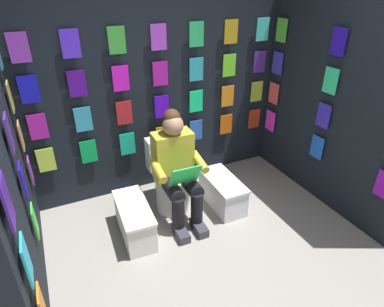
{
  "coord_description": "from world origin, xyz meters",
  "views": [
    {
      "loc": [
        1.21,
        1.3,
        2.31
      ],
      "look_at": [
        0.05,
        -1.13,
        0.85
      ],
      "focal_mm": 30.7,
      "sensor_mm": 36.0,
      "label": 1
    }
  ],
  "objects_px": {
    "toilet": "(170,180)",
    "person_reading": "(177,168)",
    "comic_longbox_near": "(222,192)",
    "comic_longbox_far": "(135,220)"
  },
  "relations": [
    {
      "from": "comic_longbox_near",
      "to": "comic_longbox_far",
      "type": "relative_size",
      "value": 0.94
    },
    {
      "from": "toilet",
      "to": "comic_longbox_far",
      "type": "height_order",
      "value": "toilet"
    },
    {
      "from": "toilet",
      "to": "person_reading",
      "type": "relative_size",
      "value": 0.65
    },
    {
      "from": "person_reading",
      "to": "comic_longbox_near",
      "type": "height_order",
      "value": "person_reading"
    },
    {
      "from": "comic_longbox_near",
      "to": "person_reading",
      "type": "bearing_deg",
      "value": -3.18
    },
    {
      "from": "person_reading",
      "to": "comic_longbox_near",
      "type": "distance_m",
      "value": 0.68
    },
    {
      "from": "comic_longbox_near",
      "to": "comic_longbox_far",
      "type": "bearing_deg",
      "value": 3.99
    },
    {
      "from": "person_reading",
      "to": "comic_longbox_near",
      "type": "relative_size",
      "value": 1.82
    },
    {
      "from": "person_reading",
      "to": "toilet",
      "type": "bearing_deg",
      "value": -89.78
    },
    {
      "from": "toilet",
      "to": "person_reading",
      "type": "distance_m",
      "value": 0.35
    }
  ]
}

